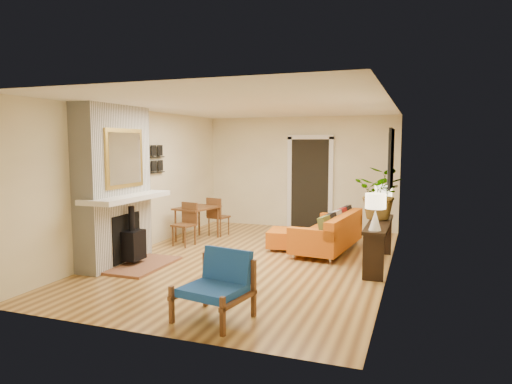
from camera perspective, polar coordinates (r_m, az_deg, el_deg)
room_shell at (r=10.05m, az=7.99°, el=1.78°), size 6.50×6.50×6.50m
fireplace at (r=7.78m, az=-17.13°, el=0.31°), size 1.09×1.68×2.60m
sofa at (r=8.58m, az=9.39°, el=-5.07°), size 1.05×2.03×0.77m
ottoman at (r=8.66m, az=4.03°, el=-5.76°), size 0.79×0.79×0.36m
blue_chair at (r=5.33m, az=-4.71°, el=-11.10°), size 0.85×0.84×0.77m
dining_table at (r=9.47m, az=-7.07°, el=-2.71°), size 0.86×1.58×0.83m
console_table at (r=7.64m, az=15.11°, el=-4.76°), size 0.34×1.85×0.72m
lamp_near at (r=6.85m, az=14.70°, el=-1.87°), size 0.30×0.30×0.54m
lamp_far at (r=8.25m, az=15.61°, el=-0.56°), size 0.30×0.30×0.54m
houseplant at (r=7.86m, az=15.34°, el=-0.14°), size 0.95×0.88×0.88m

